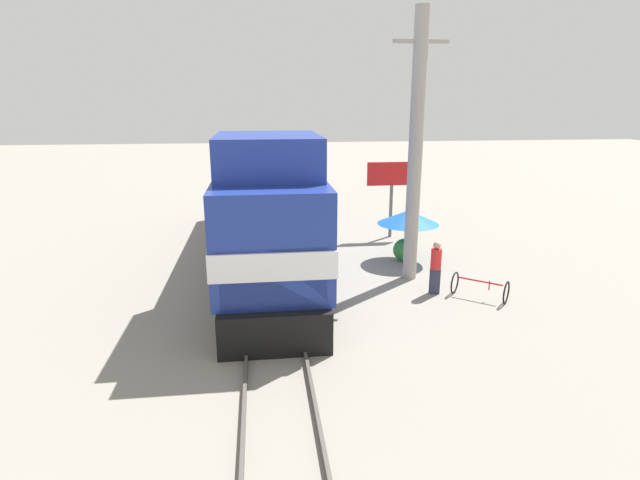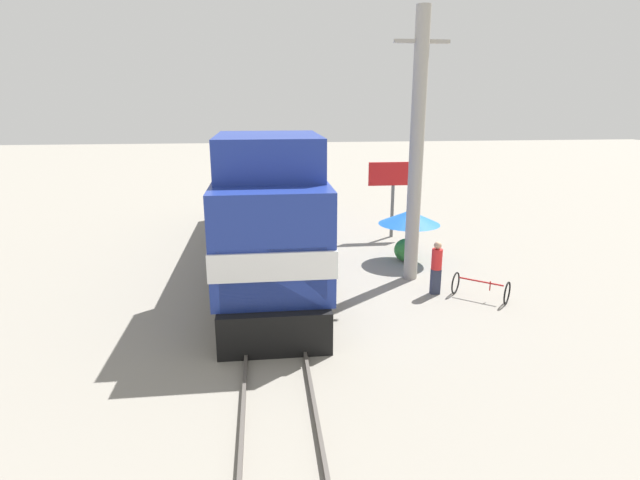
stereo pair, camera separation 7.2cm
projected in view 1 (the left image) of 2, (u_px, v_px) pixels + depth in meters
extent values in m
plane|color=gray|center=(270.00, 283.00, 17.20)|extent=(120.00, 120.00, 0.00)
cube|color=#4C4742|center=(249.00, 282.00, 17.09)|extent=(0.08, 40.77, 0.15)
cube|color=#4C4742|center=(291.00, 280.00, 17.26)|extent=(0.08, 40.77, 0.15)
cube|color=black|center=(268.00, 243.00, 20.00)|extent=(2.82, 16.78, 1.10)
cube|color=navy|center=(267.00, 194.00, 19.46)|extent=(3.06, 16.11, 2.89)
cube|color=white|center=(267.00, 201.00, 19.54)|extent=(3.10, 16.28, 0.70)
cube|color=white|center=(272.00, 265.00, 13.06)|extent=(2.60, 2.35, 1.59)
cube|color=navy|center=(268.00, 155.00, 14.11)|extent=(2.88, 3.69, 1.15)
cylinder|color=#9E998E|center=(416.00, 151.00, 16.52)|extent=(0.48, 0.48, 8.93)
cube|color=#9E998E|center=(421.00, 41.00, 15.61)|extent=(1.80, 0.12, 0.12)
cylinder|color=#4C4C4C|center=(407.00, 238.00, 19.35)|extent=(0.05, 0.05, 1.89)
cone|color=#1959B2|center=(408.00, 217.00, 19.13)|extent=(2.36, 2.36, 0.53)
cube|color=#595959|center=(391.00, 211.00, 22.77)|extent=(0.12, 0.12, 2.39)
cube|color=red|center=(392.00, 174.00, 22.31)|extent=(2.27, 0.08, 1.04)
sphere|color=#388C38|center=(404.00, 250.00, 19.48)|extent=(0.89, 0.89, 0.89)
cube|color=#2D3347|center=(435.00, 281.00, 16.16)|extent=(0.30, 0.20, 0.85)
cylinder|color=red|center=(436.00, 259.00, 15.96)|extent=(0.34, 0.34, 0.67)
sphere|color=tan|center=(437.00, 245.00, 15.83)|extent=(0.25, 0.25, 0.25)
torus|color=black|center=(506.00, 293.00, 15.34)|extent=(0.50, 0.59, 0.73)
torus|color=black|center=(455.00, 283.00, 16.18)|extent=(0.50, 0.59, 0.73)
cube|color=#A51919|center=(480.00, 281.00, 15.70)|extent=(1.08, 0.91, 0.04)
cylinder|color=#A51919|center=(489.00, 286.00, 15.58)|extent=(0.04, 0.04, 0.31)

